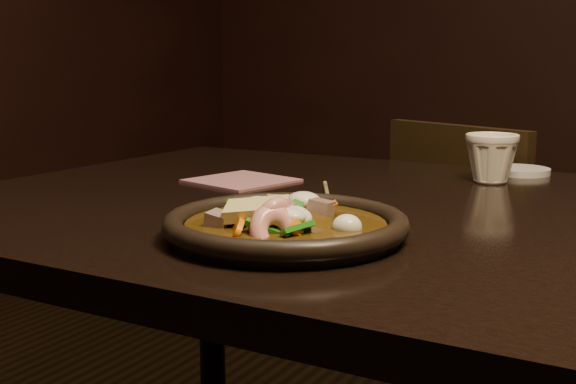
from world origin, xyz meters
The scene contains 8 objects.
table centered at (0.00, 0.00, 0.67)m, with size 1.60×0.90×0.75m.
chair centered at (-0.17, 0.67, 0.45)m, with size 0.51×0.51×0.82m.
plate centered at (-0.18, -0.23, 0.76)m, with size 0.28×0.28×0.03m.
stirfry centered at (-0.17, -0.24, 0.77)m, with size 0.18×0.19×0.06m.
saucer_left centered at (-0.05, 0.39, 0.76)m, with size 0.11×0.11×0.01m, color silver.
tea_cup centered at (-0.07, 0.27, 0.79)m, with size 0.09×0.08×0.09m, color white.
chopsticks centered at (-0.24, 0.01, 0.75)m, with size 0.12×0.21×0.01m.
napkin centered at (-0.44, 0.07, 0.75)m, with size 0.15×0.15×0.00m, color #975D63.
Camera 1 is at (0.23, -0.94, 0.95)m, focal length 45.00 mm.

